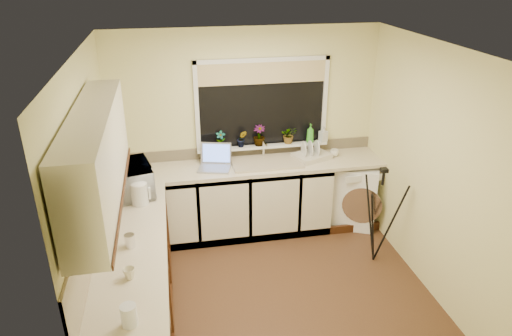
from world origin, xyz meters
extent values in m
plane|color=#4F341F|center=(0.00, 0.00, 0.00)|extent=(3.20, 3.20, 0.00)
plane|color=white|center=(0.00, 0.00, 2.45)|extent=(3.20, 3.20, 0.00)
plane|color=beige|center=(0.00, 1.50, 1.23)|extent=(3.20, 0.00, 3.20)
plane|color=beige|center=(0.00, -1.50, 1.23)|extent=(3.20, 0.00, 3.20)
plane|color=beige|center=(-1.60, 0.00, 1.23)|extent=(0.00, 3.00, 3.00)
plane|color=beige|center=(1.60, 0.00, 1.23)|extent=(0.00, 3.00, 3.00)
cube|color=silver|center=(-0.33, 1.20, 0.43)|extent=(2.55, 0.60, 0.86)
cube|color=silver|center=(-1.30, -0.30, 0.43)|extent=(0.54, 2.40, 0.86)
cube|color=beige|center=(0.00, 1.20, 0.88)|extent=(3.20, 0.60, 0.04)
cube|color=beige|center=(-1.30, -0.30, 0.88)|extent=(0.60, 2.40, 0.04)
cube|color=silver|center=(-1.44, -0.45, 1.80)|extent=(0.28, 1.90, 0.70)
cube|color=beige|center=(-1.59, -0.30, 1.12)|extent=(0.02, 2.40, 0.45)
cube|color=beige|center=(0.00, 1.49, 0.97)|extent=(3.20, 0.02, 0.14)
cube|color=black|center=(0.20, 1.49, 1.55)|extent=(1.50, 0.02, 1.00)
cube|color=tan|center=(0.20, 1.46, 1.92)|extent=(1.50, 0.02, 0.25)
cube|color=white|center=(0.20, 1.43, 1.04)|extent=(1.60, 0.14, 0.03)
cube|color=tan|center=(0.20, 1.20, 0.91)|extent=(0.82, 0.46, 0.03)
cylinder|color=silver|center=(0.20, 1.38, 1.02)|extent=(0.03, 0.03, 0.24)
cube|color=white|center=(1.32, 1.18, 0.41)|extent=(0.76, 0.75, 0.82)
cube|color=#929299|center=(-0.43, 1.15, 0.91)|extent=(0.42, 0.35, 0.02)
cube|color=#567BE9|center=(-0.39, 1.30, 1.04)|extent=(0.36, 0.15, 0.25)
cylinder|color=silver|center=(-1.24, 0.46, 1.01)|extent=(0.17, 0.17, 0.22)
cube|color=beige|center=(0.77, 1.24, 0.93)|extent=(0.50, 0.45, 0.06)
cylinder|color=white|center=(-1.26, -1.25, 0.98)|extent=(0.11, 0.11, 0.16)
cylinder|color=silver|center=(-1.30, -0.30, 0.96)|extent=(0.09, 0.09, 0.12)
imported|color=silver|center=(-1.32, 0.72, 1.06)|extent=(0.50, 0.64, 0.31)
imported|color=#999999|center=(-0.32, 1.40, 1.16)|extent=(0.13, 0.10, 0.22)
imported|color=#999999|center=(-0.06, 1.41, 1.15)|extent=(0.12, 0.11, 0.21)
imported|color=#999999|center=(0.15, 1.42, 1.18)|extent=(0.17, 0.17, 0.25)
imported|color=#999999|center=(0.53, 1.43, 1.16)|extent=(0.22, 0.20, 0.22)
imported|color=green|center=(0.79, 1.40, 1.17)|extent=(0.10, 0.10, 0.24)
imported|color=#999999|center=(0.96, 1.41, 1.15)|extent=(0.11, 0.11, 0.19)
imported|color=white|center=(1.07, 1.26, 0.94)|extent=(0.12, 0.12, 0.08)
imported|color=beige|center=(-1.29, -0.74, 0.94)|extent=(0.12, 0.12, 0.09)
camera|label=1|loc=(-0.89, -3.79, 3.15)|focal=32.90mm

